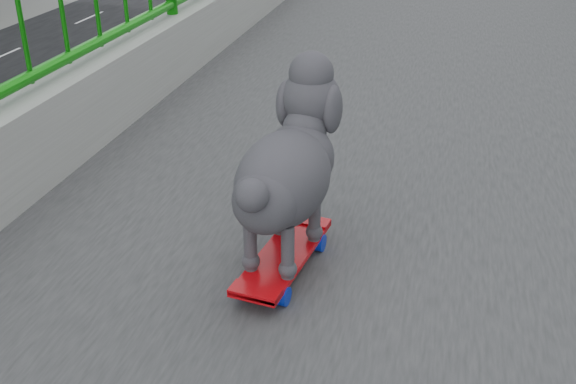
# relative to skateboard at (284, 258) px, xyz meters

# --- Properties ---
(railing) EXTENTS (3.00, 24.00, 1.42)m
(railing) POSITION_rel_skateboard_xyz_m (0.41, -0.31, 0.17)
(railing) COLOR gray
(railing) RESTS_ON footbridge
(skateboard) EXTENTS (0.19, 0.45, 0.06)m
(skateboard) POSITION_rel_skateboard_xyz_m (0.00, 0.00, 0.00)
(skateboard) COLOR red
(skateboard) RESTS_ON footbridge
(poodle) EXTENTS (0.28, 0.55, 0.46)m
(poodle) POSITION_rel_skateboard_xyz_m (0.00, 0.03, 0.26)
(poodle) COLOR #28262A
(poodle) RESTS_ON skateboard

